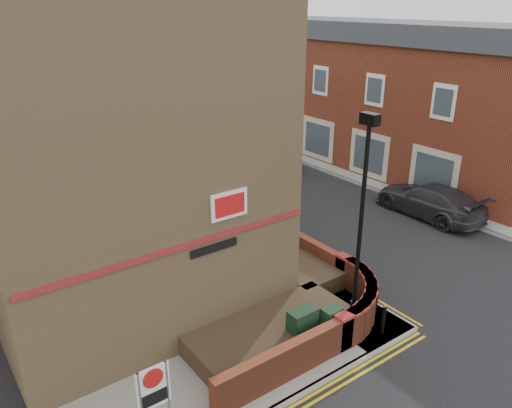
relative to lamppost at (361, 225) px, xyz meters
The scene contains 25 objects.
ground 3.90m from the lamppost, 143.13° to the right, with size 120.00×120.00×0.00m, color black.
pavement_corner 6.07m from the lamppost, behind, with size 13.00×3.00×0.12m, color gray.
pavement_main 15.17m from the lamppost, 88.45° to the left, with size 2.00×32.00×0.12m, color gray.
pavement_far 16.73m from the lamppost, 45.99° to the left, with size 4.00×40.00×0.12m, color gray.
kerb_main_near 15.22m from the lamppost, 84.60° to the left, with size 0.15×32.00×0.12m, color gray.
kerb_main_far 15.44m from the lamppost, 51.46° to the left, with size 0.15×40.00×0.12m, color gray.
yellow_lines_main 15.26m from the lamppost, 83.64° to the left, with size 0.28×32.00×0.01m, color gold.
corner_building 8.62m from the lamppost, 123.16° to the left, with size 8.95×10.40×13.60m.
garden_wall 3.93m from the lamppost, 140.91° to the left, with size 6.80×6.00×1.20m, color brown, non-canonical shape.
lamppost is the anchor object (origin of this frame).
utility_cabinet_large 3.24m from the lamppost, behind, with size 0.80×0.45×1.20m, color black.
utility_cabinet_small 2.90m from the lamppost, 169.70° to the right, with size 0.55×0.40×1.10m, color black.
bollard_near 2.91m from the lamppost, 63.43° to the right, with size 0.11×0.11×0.90m, color black.
bollard_far 2.95m from the lamppost, ahead, with size 0.11×0.11×0.90m, color black.
zone_sign 6.85m from the lamppost, behind, with size 0.72×0.07×2.20m.
far_terrace 20.41m from the lamppost, 50.77° to the left, with size 5.40×30.40×8.00m.
far_terrace_cream 39.00m from the lamppost, 70.68° to the left, with size 5.40×12.40×8.00m.
tree_near 12.92m from the lamppost, 88.22° to the left, with size 3.64×3.65×6.70m.
tree_mid 20.93m from the lamppost, 88.90° to the left, with size 4.03×4.03×7.42m.
tree_far 28.89m from the lamppost, 89.21° to the left, with size 3.81×3.81×7.00m.
traffic_light_assembly 23.82m from the lamppost, 88.07° to the left, with size 0.20×0.16×4.20m.
silver_car_near 11.00m from the lamppost, 73.03° to the left, with size 1.41×4.04×1.33m, color #AEB1B6.
red_car_main 17.84m from the lamppost, 82.46° to the left, with size 2.23×4.84×1.34m, color maroon.
grey_car_far 10.04m from the lamppost, 23.33° to the left, with size 2.07×5.09×1.48m, color #2A292E.
silver_car_far 16.18m from the lamppost, 61.74° to the left, with size 1.80×4.47×1.52m, color #929599.
Camera 1 is at (-7.98, -7.06, 9.02)m, focal length 35.00 mm.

